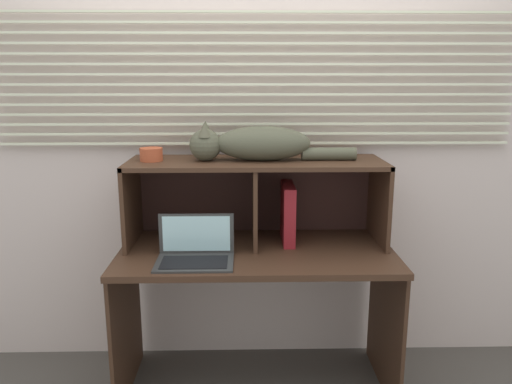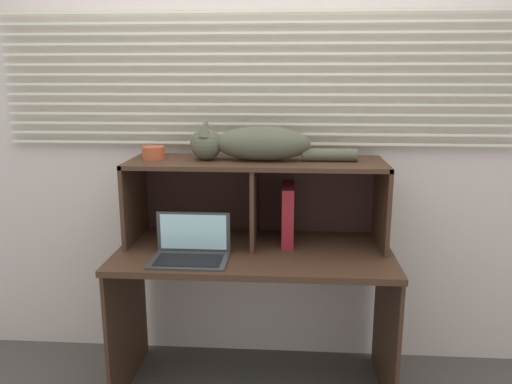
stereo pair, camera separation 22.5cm
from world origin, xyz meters
The scene contains 8 objects.
back_panel_with_blinds centered at (0.00, 0.55, 1.26)m, with size 4.40×0.08×2.50m.
desk centered at (0.00, 0.18, 0.60)m, with size 1.34×0.67×0.75m.
hutch_shelf_unit centered at (0.00, 0.33, 1.05)m, with size 1.27×0.40×0.42m.
cat centered at (-0.01, 0.30, 1.26)m, with size 0.82×0.18×0.19m.
laptop centered at (-0.29, 0.03, 0.79)m, with size 0.35×0.23×0.20m.
binder_upright centered at (0.16, 0.30, 0.90)m, with size 0.06×0.26×0.30m, color maroon.
book_stack centered at (-0.33, 0.30, 0.77)m, with size 0.16×0.25×0.03m.
small_basket centered at (-0.52, 0.30, 1.21)m, with size 0.11×0.11×0.06m, color #B34C2D.
Camera 1 is at (-0.05, -2.14, 1.58)m, focal length 35.03 mm.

